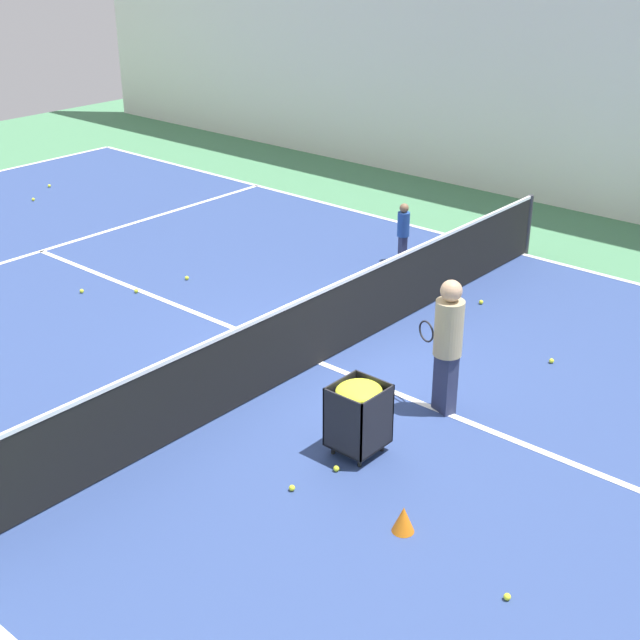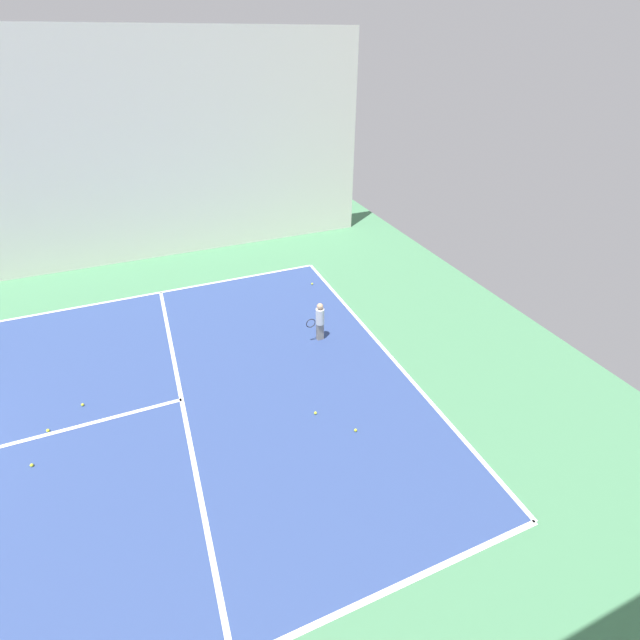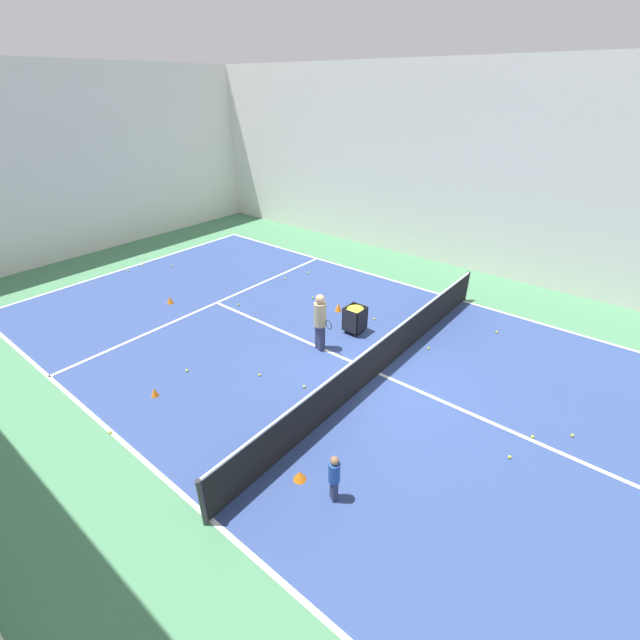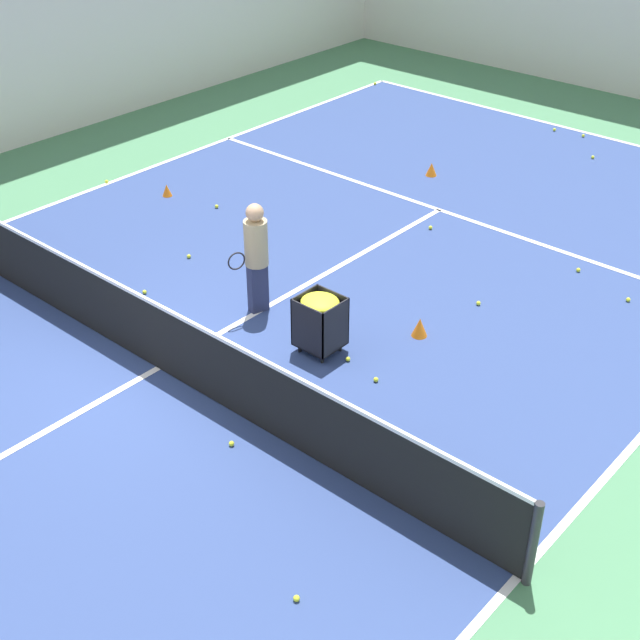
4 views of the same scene
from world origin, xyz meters
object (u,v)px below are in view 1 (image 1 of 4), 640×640
Objects in this scene: coach_at_net at (448,338)px; child_midcourt at (403,229)px; ball_cart at (359,405)px; tennis_net at (320,326)px.

child_midcourt is at bearing -31.27° from coach_at_net.
child_midcourt is 6.24m from ball_cart.
tennis_net is 4.19m from child_midcourt.
child_midcourt is (-3.89, -3.47, -0.39)m from coach_at_net.
child_midcourt reaches higher than ball_cart.
tennis_net is 6.58× the size of coach_at_net.
tennis_net is 2.28m from ball_cart.
coach_at_net is 1.51m from ball_cart.
coach_at_net is (-0.04, 2.01, 0.45)m from tennis_net.
ball_cart is at bearing -27.97° from child_midcourt.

